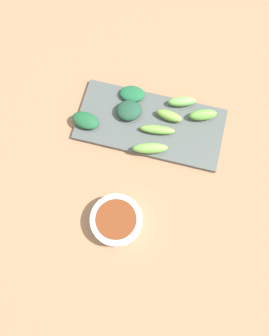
{
  "coord_description": "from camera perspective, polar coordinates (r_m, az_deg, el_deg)",
  "views": [
    {
      "loc": [
        -0.27,
        -0.08,
        0.91
      ],
      "look_at": [
        -0.0,
        -0.01,
        0.05
      ],
      "focal_mm": 39.27,
      "sensor_mm": 36.0,
      "label": 1
    }
  ],
  "objects": [
    {
      "name": "broccoli_stalk_7",
      "position": [
        0.95,
        3.57,
        5.96
      ],
      "size": [
        0.03,
        0.09,
        0.02
      ],
      "primitive_type": "ellipsoid",
      "rotation": [
        0.0,
        0.0,
        0.13
      ],
      "color": "#72AD44",
      "rests_on": "serving_plate"
    },
    {
      "name": "broccoli_stalk_1",
      "position": [
        0.97,
        5.42,
        8.09
      ],
      "size": [
        0.03,
        0.07,
        0.03
      ],
      "primitive_type": "ellipsoid",
      "rotation": [
        0.0,
        0.0,
        -0.13
      ],
      "color": "#749F41",
      "rests_on": "serving_plate"
    },
    {
      "name": "broccoli_leafy_5",
      "position": [
        0.97,
        -0.86,
        8.94
      ],
      "size": [
        0.08,
        0.08,
        0.03
      ],
      "primitive_type": "ellipsoid",
      "rotation": [
        0.0,
        0.0,
        0.31
      ],
      "color": "#1E4530",
      "rests_on": "serving_plate"
    },
    {
      "name": "tabletop",
      "position": [
        0.94,
        -0.6,
        -0.47
      ],
      "size": [
        2.1,
        2.1,
        0.02
      ],
      "primitive_type": "cube",
      "color": "#956B4C",
      "rests_on": "ground"
    },
    {
      "name": "broccoli_leafy_2",
      "position": [
        0.97,
        -7.6,
        7.33
      ],
      "size": [
        0.05,
        0.08,
        0.02
      ],
      "primitive_type": "ellipsoid",
      "rotation": [
        0.0,
        0.0,
        -0.14
      ],
      "color": "#1C5530",
      "rests_on": "serving_plate"
    },
    {
      "name": "serving_plate",
      "position": [
        0.97,
        2.47,
        6.77
      ],
      "size": [
        0.18,
        0.38,
        0.01
      ],
      "primitive_type": "cube",
      "color": "#4A504E",
      "rests_on": "tabletop"
    },
    {
      "name": "broccoli_stalk_4",
      "position": [
        0.98,
        10.58,
        8.11
      ],
      "size": [
        0.05,
        0.08,
        0.03
      ],
      "primitive_type": "ellipsoid",
      "rotation": [
        0.0,
        0.0,
        0.35
      ],
      "color": "#66B140",
      "rests_on": "serving_plate"
    },
    {
      "name": "broccoli_stalk_6",
      "position": [
        0.99,
        7.35,
        10.19
      ],
      "size": [
        0.05,
        0.08,
        0.03
      ],
      "primitive_type": "ellipsoid",
      "rotation": [
        0.0,
        0.0,
        0.3
      ],
      "color": "#73B657",
      "rests_on": "serving_plate"
    },
    {
      "name": "broccoli_leafy_0",
      "position": [
        1.0,
        -0.35,
        11.43
      ],
      "size": [
        0.05,
        0.07,
        0.02
      ],
      "primitive_type": "ellipsoid",
      "rotation": [
        0.0,
        0.0,
        0.11
      ],
      "color": "#1A5B34",
      "rests_on": "serving_plate"
    },
    {
      "name": "broccoli_stalk_3",
      "position": [
        0.92,
        2.44,
        3.09
      ],
      "size": [
        0.05,
        0.09,
        0.03
      ],
      "primitive_type": "ellipsoid",
      "rotation": [
        0.0,
        0.0,
        0.26
      ],
      "color": "#73B54B",
      "rests_on": "serving_plate"
    },
    {
      "name": "sauce_bowl",
      "position": [
        0.88,
        -2.73,
        -8.15
      ],
      "size": [
        0.12,
        0.12,
        0.04
      ],
      "color": "white",
      "rests_on": "tabletop"
    }
  ]
}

